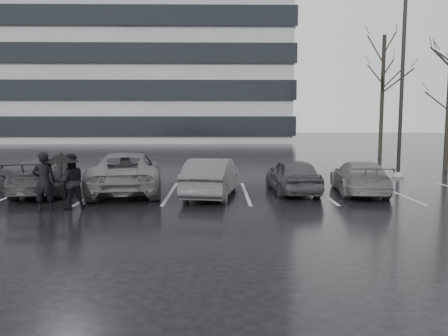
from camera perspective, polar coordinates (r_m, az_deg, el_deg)
name	(u,v)px	position (r m, az deg, el deg)	size (l,w,h in m)	color
ground	(232,206)	(13.78, 1.01, -5.01)	(160.00, 160.00, 0.00)	black
office_building	(60,34)	(66.21, -20.64, 16.04)	(61.00, 26.00, 29.00)	#959598
car_main	(293,175)	(16.41, 8.96, -0.97)	(1.53, 3.79, 1.29)	black
car_west_a	(212,177)	(15.43, -1.60, -1.23)	(1.44, 4.13, 1.36)	#2B2B2E
car_west_b	(126,172)	(16.68, -12.63, -0.57)	(2.50, 5.41, 1.50)	#48484A
car_west_c	(46,175)	(17.42, -22.20, -0.81)	(1.92, 4.72, 1.37)	black
car_east	(359,177)	(16.85, 17.24, -1.15)	(1.68, 4.13, 1.20)	#48484A
pedestrian_left	(44,181)	(14.02, -22.46, -1.61)	(0.65, 0.43, 1.78)	black
pedestrian_right	(71,181)	(14.03, -19.39, -1.67)	(0.82, 0.64, 1.69)	black
umbrella	(61,158)	(13.90, -20.52, 1.28)	(1.03, 1.03, 1.74)	black
lamp_post	(402,82)	(22.46, 22.23, 10.36)	(0.53, 0.53, 9.76)	#959598
stall_stripes	(208,193)	(16.24, -2.10, -3.27)	(19.72, 5.00, 0.00)	#B1B0B3
tree_north	(382,97)	(32.61, 19.95, 8.65)	(0.26, 0.26, 8.50)	black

